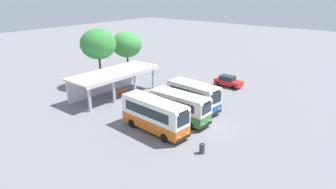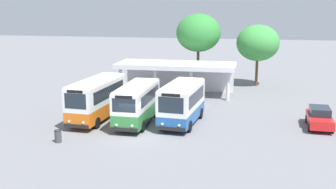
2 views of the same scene
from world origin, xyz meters
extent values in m
plane|color=slate|center=(0.00, 0.00, 0.00)|extent=(180.00, 180.00, 0.00)
cylinder|color=black|center=(-3.51, 1.31, 0.45)|extent=(0.28, 0.91, 0.90)
cylinder|color=black|center=(-5.56, 1.45, 0.45)|extent=(0.28, 0.91, 0.90)
cylinder|color=black|center=(-3.18, 6.04, 0.45)|extent=(0.28, 0.91, 0.90)
cylinder|color=black|center=(-5.23, 6.18, 0.45)|extent=(0.28, 0.91, 0.90)
cube|color=orange|center=(-4.37, 3.75, 0.94)|extent=(2.69, 7.78, 1.11)
cube|color=white|center=(-4.37, 3.75, 2.40)|extent=(2.69, 7.78, 1.81)
cube|color=white|center=(-4.37, 3.75, 3.37)|extent=(2.61, 7.55, 0.12)
cube|color=black|center=(-4.64, -0.10, 0.52)|extent=(2.05, 0.24, 0.28)
cube|color=#1E2833|center=(-4.64, -0.05, 2.45)|extent=(1.77, 0.17, 1.18)
cube|color=black|center=(-4.64, -0.05, 3.19)|extent=(1.29, 0.14, 0.24)
cube|color=#1E2833|center=(-3.30, 3.77, 2.45)|extent=(0.47, 6.11, 1.00)
cube|color=#1E2833|center=(-5.43, 3.92, 2.45)|extent=(0.47, 6.11, 1.00)
sphere|color=#EAEACC|center=(-4.05, -0.13, 0.83)|extent=(0.20, 0.20, 0.20)
sphere|color=#EAEACC|center=(-5.23, -0.05, 0.83)|extent=(0.20, 0.20, 0.20)
cylinder|color=black|center=(0.23, 1.09, 0.45)|extent=(0.23, 0.90, 0.90)
cylinder|color=black|center=(-1.84, 1.11, 0.45)|extent=(0.23, 0.90, 0.90)
cylinder|color=black|center=(0.27, 5.39, 0.45)|extent=(0.23, 0.90, 0.90)
cylinder|color=black|center=(-1.80, 5.41, 0.45)|extent=(0.23, 0.90, 0.90)
cube|color=#337F3D|center=(-0.78, 3.25, 0.95)|extent=(2.24, 6.96, 1.13)
cube|color=silver|center=(-0.78, 3.25, 2.29)|extent=(2.24, 6.96, 1.57)
cube|color=silver|center=(-0.78, 3.25, 3.14)|extent=(2.17, 6.75, 0.12)
cube|color=black|center=(-0.82, -0.25, 0.52)|extent=(2.06, 0.12, 0.28)
cube|color=#1E2833|center=(-0.82, -0.20, 2.34)|extent=(1.78, 0.07, 1.02)
cube|color=black|center=(-0.82, -0.20, 2.96)|extent=(1.30, 0.06, 0.24)
cube|color=#1E2833|center=(0.29, 3.34, 2.34)|extent=(0.10, 5.55, 0.86)
cube|color=#1E2833|center=(-1.86, 3.36, 2.34)|extent=(0.10, 5.55, 0.86)
sphere|color=#EAEACC|center=(-0.22, -0.24, 0.83)|extent=(0.20, 0.20, 0.20)
sphere|color=#EAEACC|center=(-1.42, -0.23, 0.83)|extent=(0.20, 0.20, 0.20)
cylinder|color=black|center=(3.74, 1.76, 0.45)|extent=(0.30, 0.92, 0.90)
cylinder|color=black|center=(1.49, 1.97, 0.45)|extent=(0.30, 0.92, 0.90)
cylinder|color=black|center=(4.12, 5.78, 0.45)|extent=(0.30, 0.92, 0.90)
cylinder|color=black|center=(1.87, 5.99, 0.45)|extent=(0.30, 0.92, 0.90)
cube|color=#23569E|center=(2.80, 3.88, 0.86)|extent=(2.96, 6.71, 0.96)
cube|color=silver|center=(2.80, 3.88, 2.27)|extent=(2.96, 6.71, 1.85)
cube|color=silver|center=(2.80, 3.88, 3.25)|extent=(2.87, 6.50, 0.12)
cube|color=black|center=(2.50, 0.60, 0.52)|extent=(2.24, 0.31, 0.28)
cube|color=#1E2833|center=(2.50, 0.65, 2.32)|extent=(1.93, 0.23, 1.20)
cube|color=black|center=(2.50, 0.65, 3.07)|extent=(1.41, 0.18, 0.24)
cube|color=#1E2833|center=(3.98, 3.87, 2.32)|extent=(0.53, 5.19, 1.02)
cube|color=#1E2833|center=(1.65, 4.09, 2.32)|extent=(0.53, 5.19, 1.02)
sphere|color=#EAEACC|center=(3.14, 0.55, 0.83)|extent=(0.20, 0.20, 0.20)
sphere|color=#EAEACC|center=(1.85, 0.67, 0.83)|extent=(0.20, 0.20, 0.20)
cylinder|color=black|center=(14.39, 3.59, 0.32)|extent=(0.20, 0.65, 0.64)
cylinder|color=black|center=(12.73, 3.65, 0.32)|extent=(0.20, 0.65, 0.64)
cylinder|color=black|center=(14.49, 6.12, 0.32)|extent=(0.20, 0.65, 0.64)
cylinder|color=black|center=(12.83, 6.18, 0.32)|extent=(0.20, 0.65, 0.64)
cube|color=red|center=(13.61, 4.89, 0.67)|extent=(1.91, 4.15, 0.70)
cube|color=#1E2833|center=(13.62, 5.09, 1.32)|extent=(1.57, 2.18, 0.60)
cylinder|color=silver|center=(-5.33, 13.11, 1.60)|extent=(0.36, 0.36, 3.20)
cylinder|color=silver|center=(-1.56, 13.11, 1.60)|extent=(0.36, 0.36, 3.20)
cylinder|color=silver|center=(2.21, 13.11, 1.60)|extent=(0.36, 0.36, 3.20)
cylinder|color=silver|center=(5.98, 13.11, 1.60)|extent=(0.36, 0.36, 3.20)
cube|color=silver|center=(0.33, 17.05, 1.60)|extent=(12.11, 0.20, 3.20)
cube|color=silver|center=(0.33, 14.98, 3.30)|extent=(12.61, 4.84, 0.20)
cube|color=silver|center=(0.33, 12.61, 3.06)|extent=(12.61, 0.10, 0.28)
cylinder|color=slate|center=(-0.03, 14.08, 0.22)|extent=(0.03, 0.03, 0.44)
cylinder|color=slate|center=(-0.38, 14.08, 0.22)|extent=(0.03, 0.03, 0.44)
cylinder|color=slate|center=(-0.02, 14.43, 0.22)|extent=(0.03, 0.03, 0.44)
cylinder|color=slate|center=(-0.37, 14.43, 0.22)|extent=(0.03, 0.03, 0.44)
cube|color=#D85919|center=(-0.20, 14.26, 0.46)|extent=(0.45, 0.45, 0.04)
cube|color=#D85919|center=(-0.20, 14.46, 0.66)|extent=(0.44, 0.05, 0.40)
cylinder|color=slate|center=(0.61, 13.98, 0.22)|extent=(0.03, 0.03, 0.44)
cylinder|color=slate|center=(0.25, 13.98, 0.22)|extent=(0.03, 0.03, 0.44)
cylinder|color=slate|center=(0.61, 14.33, 0.22)|extent=(0.03, 0.03, 0.44)
cylinder|color=slate|center=(0.26, 14.33, 0.22)|extent=(0.03, 0.03, 0.44)
cube|color=#D85919|center=(0.43, 14.16, 0.46)|extent=(0.45, 0.45, 0.04)
cube|color=#D85919|center=(0.44, 14.36, 0.66)|extent=(0.44, 0.05, 0.40)
cylinder|color=slate|center=(1.24, 13.99, 0.22)|extent=(0.03, 0.03, 0.44)
cylinder|color=slate|center=(0.89, 14.00, 0.22)|extent=(0.03, 0.03, 0.44)
cylinder|color=slate|center=(1.25, 14.34, 0.22)|extent=(0.03, 0.03, 0.44)
cylinder|color=slate|center=(0.89, 14.35, 0.22)|extent=(0.03, 0.03, 0.44)
cube|color=#D85919|center=(1.07, 14.17, 0.46)|extent=(0.45, 0.45, 0.04)
cube|color=#D85919|center=(1.07, 14.37, 0.66)|extent=(0.44, 0.05, 0.40)
cylinder|color=slate|center=(1.88, 14.02, 0.22)|extent=(0.03, 0.03, 0.44)
cylinder|color=slate|center=(1.52, 14.03, 0.22)|extent=(0.03, 0.03, 0.44)
cylinder|color=slate|center=(1.88, 14.37, 0.22)|extent=(0.03, 0.03, 0.44)
cylinder|color=slate|center=(1.53, 14.38, 0.22)|extent=(0.03, 0.03, 0.44)
cube|color=#D85919|center=(1.70, 14.20, 0.46)|extent=(0.45, 0.45, 0.04)
cube|color=#D85919|center=(1.70, 14.40, 0.66)|extent=(0.44, 0.05, 0.40)
cylinder|color=brown|center=(2.03, 20.13, 2.17)|extent=(0.32, 0.32, 4.35)
ellipsoid|color=#338438|center=(2.03, 20.13, 6.29)|extent=(5.18, 5.18, 4.41)
cylinder|color=brown|center=(8.88, 21.44, 1.63)|extent=(0.32, 0.32, 3.26)
ellipsoid|color=green|center=(8.88, 21.44, 5.13)|extent=(4.99, 4.99, 4.24)
cylinder|color=#3F3F47|center=(-5.01, -2.42, 0.42)|extent=(0.48, 0.48, 0.85)
torus|color=black|center=(-5.01, -2.42, 0.87)|extent=(0.49, 0.49, 0.06)
camera|label=1|loc=(-24.83, -14.53, 13.85)|focal=31.59mm
camera|label=2|loc=(8.05, -28.24, 9.54)|focal=44.32mm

